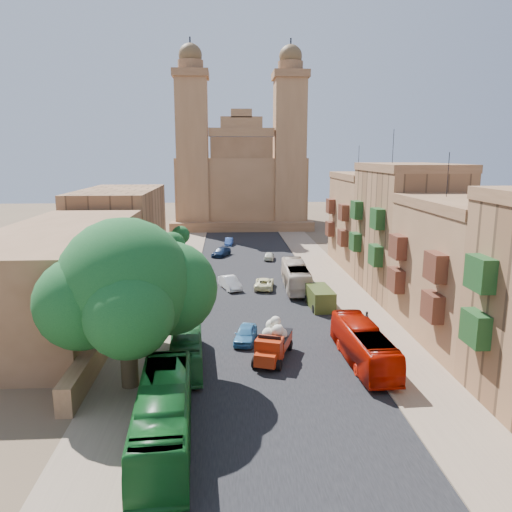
{
  "coord_description": "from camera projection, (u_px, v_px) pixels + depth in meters",
  "views": [
    {
      "loc": [
        -3.19,
        -26.43,
        14.72
      ],
      "look_at": [
        0.0,
        26.0,
        4.0
      ],
      "focal_mm": 35.0,
      "sensor_mm": 36.0,
      "label": 1
    }
  ],
  "objects": [
    {
      "name": "townhouse_b",
      "position": [
        468.0,
        271.0,
        39.55
      ],
      "size": [
        9.0,
        14.0,
        14.9
      ],
      "color": "brown",
      "rests_on": "ground"
    },
    {
      "name": "street_tree_c",
      "position": [
        172.0,
        245.0,
        62.9
      ],
      "size": [
        3.37,
        3.37,
        5.18
      ],
      "color": "#3B2E1D",
      "rests_on": "ground"
    },
    {
      "name": "car_white_a",
      "position": [
        230.0,
        283.0,
        55.45
      ],
      "size": [
        2.76,
        4.53,
        1.41
      ],
      "primitive_type": "imported",
      "rotation": [
        0.0,
        0.0,
        0.32
      ],
      "color": "white",
      "rests_on": "ground"
    },
    {
      "name": "car_cream",
      "position": [
        264.0,
        283.0,
        55.68
      ],
      "size": [
        2.62,
        4.63,
        1.22
      ],
      "primitive_type": "imported",
      "rotation": [
        0.0,
        0.0,
        3.0
      ],
      "color": "#FFF7C1",
      "rests_on": "ground"
    },
    {
      "name": "car_blue_a",
      "position": [
        246.0,
        334.0,
        39.75
      ],
      "size": [
        2.29,
        4.14,
        1.33
      ],
      "primitive_type": "imported",
      "rotation": [
        0.0,
        0.0,
        -0.19
      ],
      "color": "teal",
      "rests_on": "ground"
    },
    {
      "name": "kerb_east",
      "position": [
        313.0,
        281.0,
        58.72
      ],
      "size": [
        0.25,
        140.0,
        0.12
      ],
      "primitive_type": "cube",
      "color": "#7F6853",
      "rests_on": "ground"
    },
    {
      "name": "car_dkblue",
      "position": [
        221.0,
        252.0,
        73.46
      ],
      "size": [
        3.32,
        4.56,
        1.23
      ],
      "primitive_type": "imported",
      "rotation": [
        0.0,
        0.0,
        -0.43
      ],
      "color": "#0F2142",
      "rests_on": "ground"
    },
    {
      "name": "ficus_tree",
      "position": [
        127.0,
        289.0,
        31.04
      ],
      "size": [
        10.99,
        10.11,
        10.99
      ],
      "color": "#3B2E1D",
      "rests_on": "ground"
    },
    {
      "name": "bus_green_south",
      "position": [
        164.0,
        415.0,
        25.56
      ],
      "size": [
        3.35,
        11.56,
        3.18
      ],
      "primitive_type": "imported",
      "rotation": [
        0.0,
        0.0,
        0.06
      ],
      "color": "#155F21",
      "rests_on": "ground"
    },
    {
      "name": "west_building_mid",
      "position": [
        120.0,
        225.0,
        69.94
      ],
      "size": [
        10.0,
        22.0,
        10.0
      ],
      "primitive_type": "cube",
      "color": "#906441",
      "rests_on": "ground"
    },
    {
      "name": "bus_red_east",
      "position": [
        364.0,
        345.0,
        35.5
      ],
      "size": [
        2.7,
        10.01,
        2.77
      ],
      "primitive_type": "imported",
      "rotation": [
        0.0,
        0.0,
        3.18
      ],
      "color": "#B51101",
      "rests_on": "ground"
    },
    {
      "name": "kerb_west",
      "position": [
        194.0,
        283.0,
        57.89
      ],
      "size": [
        0.25,
        140.0,
        0.12
      ],
      "primitive_type": "cube",
      "color": "#7F6853",
      "rests_on": "ground"
    },
    {
      "name": "townhouse_d",
      "position": [
        369.0,
        219.0,
        66.84
      ],
      "size": [
        9.0,
        14.0,
        15.9
      ],
      "color": "brown",
      "rests_on": "ground"
    },
    {
      "name": "red_truck",
      "position": [
        273.0,
        342.0,
        36.35
      ],
      "size": [
        3.43,
        5.45,
        3.01
      ],
      "color": "#A4270C",
      "rests_on": "ground"
    },
    {
      "name": "bus_green_north",
      "position": [
        187.0,
        347.0,
        35.39
      ],
      "size": [
        2.69,
        9.24,
        2.54
      ],
      "primitive_type": "imported",
      "rotation": [
        0.0,
        0.0,
        0.06
      ],
      "color": "#1C5C29",
      "rests_on": "ground"
    },
    {
      "name": "road_surface",
      "position": [
        254.0,
        283.0,
        58.32
      ],
      "size": [
        14.0,
        140.0,
        0.01
      ],
      "primitive_type": "cube",
      "color": "black",
      "rests_on": "ground"
    },
    {
      "name": "ground",
      "position": [
        283.0,
        412.0,
        28.98
      ],
      "size": [
        260.0,
        260.0,
        0.0
      ],
      "primitive_type": "plane",
      "color": "brown"
    },
    {
      "name": "west_building_low",
      "position": [
        61.0,
        274.0,
        44.67
      ],
      "size": [
        10.0,
        28.0,
        8.4
      ],
      "primitive_type": "cube",
      "color": "brown",
      "rests_on": "ground"
    },
    {
      "name": "car_blue_b",
      "position": [
        229.0,
        242.0,
        82.55
      ],
      "size": [
        1.52,
        3.52,
        1.13
      ],
      "primitive_type": "imported",
      "rotation": [
        0.0,
        0.0,
        -0.1
      ],
      "color": "#3358B2",
      "rests_on": "ground"
    },
    {
      "name": "street_tree_d",
      "position": [
        181.0,
        235.0,
        74.76
      ],
      "size": [
        2.76,
        2.76,
        4.24
      ],
      "color": "#3B2E1D",
      "rests_on": "ground"
    },
    {
      "name": "car_white_b",
      "position": [
        269.0,
        256.0,
        70.88
      ],
      "size": [
        1.86,
        3.48,
        1.13
      ],
      "primitive_type": "imported",
      "rotation": [
        0.0,
        0.0,
        2.98
      ],
      "color": "silver",
      "rests_on": "ground"
    },
    {
      "name": "pedestrian_c",
      "position": [
        367.0,
        320.0,
        43.01
      ],
      "size": [
        0.41,
        0.89,
        1.48
      ],
      "primitive_type": "imported",
      "rotation": [
        0.0,
        0.0,
        4.65
      ],
      "color": "#404041",
      "rests_on": "ground"
    },
    {
      "name": "olive_pickup",
      "position": [
        320.0,
        298.0,
        48.7
      ],
      "size": [
        2.35,
        4.82,
        1.95
      ],
      "color": "#3B471A",
      "rests_on": "ground"
    },
    {
      "name": "church",
      "position": [
        241.0,
        180.0,
        103.96
      ],
      "size": [
        28.0,
        22.5,
        36.3
      ],
      "color": "brown",
      "rests_on": "ground"
    },
    {
      "name": "pedestrian_a",
      "position": [
        357.0,
        319.0,
        43.22
      ],
      "size": [
        0.6,
        0.45,
        1.5
      ],
      "primitive_type": "imported",
      "rotation": [
        0.0,
        0.0,
        2.97
      ],
      "color": "#282529",
      "rests_on": "ground"
    },
    {
      "name": "townhouse_c",
      "position": [
        406.0,
        229.0,
        53.0
      ],
      "size": [
        9.0,
        14.0,
        17.4
      ],
      "color": "#906441",
      "rests_on": "ground"
    },
    {
      "name": "bus_cream_east",
      "position": [
        296.0,
        276.0,
        55.5
      ],
      "size": [
        2.77,
        10.42,
        2.88
      ],
      "primitive_type": "imported",
      "rotation": [
        0.0,
        0.0,
        3.11
      ],
      "color": "beige",
      "rests_on": "ground"
    },
    {
      "name": "street_tree_a",
      "position": [
        141.0,
        303.0,
        39.49
      ],
      "size": [
        3.05,
        3.05,
        4.69
      ],
      "color": "#3B2E1D",
      "rests_on": "ground"
    },
    {
      "name": "west_wall",
      "position": [
        129.0,
        302.0,
        47.61
      ],
      "size": [
        1.0,
        40.0,
        1.8
      ],
      "primitive_type": "cube",
      "color": "brown",
      "rests_on": "ground"
    },
    {
      "name": "sidewalk_west",
      "position": [
        172.0,
        284.0,
        57.75
      ],
      "size": [
        5.0,
        140.0,
        0.01
      ],
      "primitive_type": "cube",
      "color": "#7F6853",
      "rests_on": "ground"
    },
    {
      "name": "sidewalk_east",
      "position": [
        334.0,
        281.0,
        58.88
      ],
      "size": [
        5.0,
        140.0,
        0.01
      ],
      "primitive_type": "cube",
      "color": "#7F6853",
      "rests_on": "ground"
    },
    {
      "name": "street_tree_b",
      "position": [
        160.0,
        264.0,
        51.11
      ],
      "size": [
        3.59,
        3.59,
        5.52
      ],
      "color": "#3B2E1D",
      "rests_on": "ground"
    }
  ]
}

